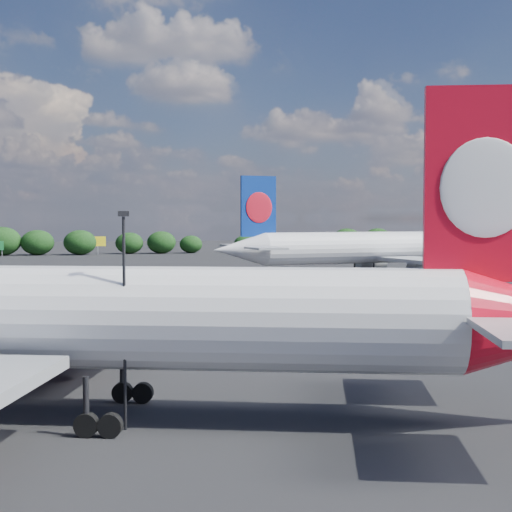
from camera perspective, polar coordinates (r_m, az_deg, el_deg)
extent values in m
plane|color=black|center=(103.36, -15.84, -3.21)|extent=(500.00, 500.00, 0.00)
cylinder|color=silver|center=(40.58, -15.03, -4.72)|extent=(41.86, 19.97, 5.60)
cube|color=red|center=(38.83, 17.82, 5.50)|extent=(5.97, 2.66, 10.08)
ellipsoid|color=white|center=(38.49, 17.93, 5.22)|extent=(4.49, 1.84, 5.15)
ellipsoid|color=white|center=(39.15, 17.71, 5.18)|extent=(4.49, 1.84, 5.15)
cube|color=#989B9F|center=(45.31, 17.32, -3.38)|extent=(7.05, 8.05, 0.34)
cube|color=#989B9F|center=(55.21, -12.04, -4.53)|extent=(14.58, 23.53, 0.62)
cylinder|color=red|center=(50.92, -16.30, -6.87)|extent=(6.30, 4.77, 3.02)
cube|color=#989B9F|center=(50.79, -16.31, -6.00)|extent=(2.43, 1.17, 1.34)
cylinder|color=black|center=(37.48, -13.44, -11.44)|extent=(0.40, 0.40, 2.80)
cylinder|color=black|center=(37.76, -13.42, -13.01)|extent=(1.33, 0.90, 1.23)
cylinder|color=black|center=(37.41, -11.58, -13.14)|extent=(1.33, 0.90, 1.23)
cylinder|color=black|center=(43.74, -10.64, -9.32)|extent=(0.40, 0.40, 2.80)
cylinder|color=black|center=(43.98, -10.63, -10.68)|extent=(1.33, 0.90, 1.23)
cylinder|color=black|center=(43.67, -9.04, -10.76)|extent=(1.33, 0.90, 1.23)
cylinder|color=silver|center=(132.07, 9.50, 0.69)|extent=(44.01, 10.27, 5.74)
sphere|color=silver|center=(144.49, 16.94, 0.79)|extent=(6.31, 6.31, 5.74)
cone|color=silver|center=(120.67, -1.33, 0.51)|extent=(9.74, 6.67, 5.74)
cube|color=navy|center=(121.80, 0.19, 4.00)|extent=(6.34, 1.23, 10.34)
ellipsoid|color=red|center=(121.48, 0.25, 3.90)|extent=(4.82, 0.73, 5.28)
ellipsoid|color=red|center=(122.12, 0.13, 3.90)|extent=(4.82, 0.73, 5.28)
cube|color=#989B9F|center=(115.59, 0.81, 0.63)|extent=(5.86, 7.39, 0.34)
cube|color=#989B9F|center=(127.37, -1.34, 0.85)|extent=(5.86, 7.39, 0.34)
cube|color=#989B9F|center=(120.93, 14.06, -0.44)|extent=(9.83, 23.63, 0.63)
cube|color=#989B9F|center=(146.25, 7.26, 0.20)|extent=(9.83, 23.63, 0.63)
cylinder|color=#989B9F|center=(127.03, 13.39, -0.95)|extent=(6.04, 3.68, 3.10)
cube|color=#989B9F|center=(126.98, 13.40, -0.59)|extent=(2.55, 0.61, 1.38)
cylinder|color=#989B9F|center=(142.47, 9.17, -0.48)|extent=(6.04, 3.68, 3.10)
cube|color=#989B9F|center=(142.43, 9.18, -0.16)|extent=(2.55, 0.61, 1.38)
cylinder|color=black|center=(128.17, 9.39, -1.18)|extent=(0.35, 0.35, 2.87)
cylinder|color=black|center=(128.25, 9.38, -1.67)|extent=(1.31, 0.65, 1.26)
cylinder|color=black|center=(127.61, 8.90, -1.69)|extent=(1.31, 0.65, 1.26)
cylinder|color=black|center=(134.12, 7.88, -0.98)|extent=(0.35, 0.35, 2.87)
cylinder|color=black|center=(134.20, 7.88, -1.45)|extent=(1.31, 0.65, 1.26)
cylinder|color=black|center=(133.59, 7.41, -1.47)|extent=(1.31, 0.65, 1.26)
cylinder|color=black|center=(141.89, 15.46, -0.87)|extent=(0.30, 0.30, 2.87)
cylinder|color=black|center=(141.97, 15.46, -1.33)|extent=(1.07, 0.51, 1.03)
cylinder|color=black|center=(37.56, -10.48, -5.37)|extent=(0.16, 0.16, 11.09)
cube|color=black|center=(37.17, -10.56, 3.35)|extent=(0.55, 0.30, 0.28)
cylinder|color=#9A9CA2|center=(219.61, -19.66, 0.22)|extent=(0.20, 0.20, 2.00)
cube|color=yellow|center=(225.15, -12.56, 1.15)|extent=(5.00, 0.30, 3.00)
cylinder|color=#9A9CA2|center=(225.25, -12.55, 0.45)|extent=(0.30, 0.30, 2.50)
ellipsoid|color=black|center=(225.30, -19.65, 1.12)|extent=(11.16, 9.44, 8.58)
ellipsoid|color=black|center=(224.43, -17.09, 1.04)|extent=(9.88, 8.36, 7.60)
ellipsoid|color=black|center=(222.63, -13.90, 1.06)|extent=(9.83, 8.32, 7.56)
ellipsoid|color=black|center=(226.80, -10.10, 1.02)|extent=(8.69, 7.35, 6.69)
ellipsoid|color=black|center=(226.79, -7.57, 1.09)|extent=(9.16, 7.75, 7.04)
ellipsoid|color=black|center=(228.58, -5.22, 0.94)|extent=(7.32, 6.20, 5.63)
ellipsoid|color=black|center=(227.12, -0.87, 0.95)|extent=(7.45, 6.30, 5.73)
ellipsoid|color=black|center=(231.40, 1.31, 1.08)|extent=(8.39, 7.10, 6.45)
ellipsoid|color=black|center=(239.40, 4.46, 1.12)|extent=(8.19, 6.93, 6.30)
ellipsoid|color=black|center=(243.06, 7.28, 1.30)|extent=(10.05, 8.50, 7.73)
ellipsoid|color=black|center=(248.87, 9.69, 1.32)|extent=(10.03, 8.49, 7.71)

